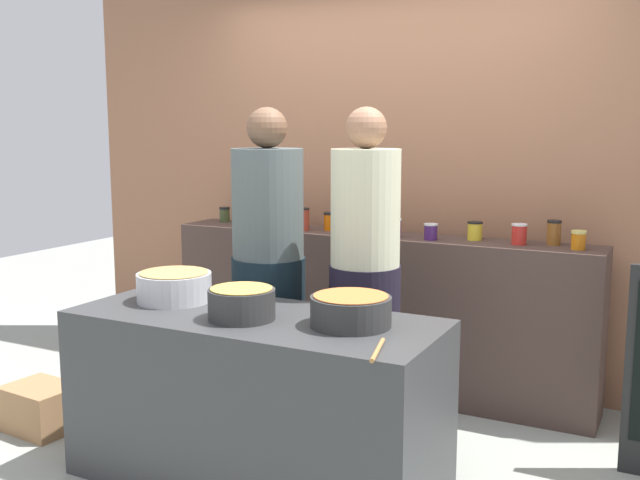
# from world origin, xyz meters

# --- Properties ---
(ground) EXTENTS (12.00, 12.00, 0.00)m
(ground) POSITION_xyz_m (0.00, 0.00, 0.00)
(ground) COLOR gray
(storefront_wall) EXTENTS (4.80, 0.12, 3.00)m
(storefront_wall) POSITION_xyz_m (0.00, 1.45, 1.50)
(storefront_wall) COLOR #986548
(storefront_wall) RESTS_ON ground
(display_shelf) EXTENTS (2.70, 0.36, 0.98)m
(display_shelf) POSITION_xyz_m (0.00, 1.10, 0.49)
(display_shelf) COLOR #44332C
(display_shelf) RESTS_ON ground
(prep_table) EXTENTS (1.70, 0.70, 0.80)m
(prep_table) POSITION_xyz_m (0.00, -0.30, 0.40)
(prep_table) COLOR #343637
(prep_table) RESTS_ON ground
(preserve_jar_0) EXTENTS (0.07, 0.07, 0.10)m
(preserve_jar_0) POSITION_xyz_m (-1.16, 1.17, 1.03)
(preserve_jar_0) COLOR #3A4724
(preserve_jar_0) RESTS_ON display_shelf
(preserve_jar_1) EXTENTS (0.08, 0.08, 0.13)m
(preserve_jar_1) POSITION_xyz_m (-0.98, 1.13, 1.05)
(preserve_jar_1) COLOR #481448
(preserve_jar_1) RESTS_ON display_shelf
(preserve_jar_2) EXTENTS (0.07, 0.07, 0.14)m
(preserve_jar_2) POSITION_xyz_m (-0.82, 1.09, 1.05)
(preserve_jar_2) COLOR olive
(preserve_jar_2) RESTS_ON display_shelf
(preserve_jar_3) EXTENTS (0.09, 0.09, 0.12)m
(preserve_jar_3) POSITION_xyz_m (-0.70, 1.04, 1.04)
(preserve_jar_3) COLOR gold
(preserve_jar_3) RESTS_ON display_shelf
(preserve_jar_4) EXTENTS (0.07, 0.07, 0.11)m
(preserve_jar_4) POSITION_xyz_m (-0.58, 1.14, 1.04)
(preserve_jar_4) COLOR #974F0D
(preserve_jar_4) RESTS_ON display_shelf
(preserve_jar_5) EXTENTS (0.08, 0.08, 0.15)m
(preserve_jar_5) POSITION_xyz_m (-0.47, 1.04, 1.06)
(preserve_jar_5) COLOR #A43927
(preserve_jar_5) RESTS_ON display_shelf
(preserve_jar_6) EXTENTS (0.09, 0.09, 0.12)m
(preserve_jar_6) POSITION_xyz_m (-0.32, 1.13, 1.04)
(preserve_jar_6) COLOR #DD5E09
(preserve_jar_6) RESTS_ON display_shelf
(preserve_jar_7) EXTENTS (0.08, 0.08, 0.10)m
(preserve_jar_7) POSITION_xyz_m (-0.21, 1.09, 1.04)
(preserve_jar_7) COLOR #3A4634
(preserve_jar_7) RESTS_ON display_shelf
(preserve_jar_8) EXTENTS (0.07, 0.07, 0.11)m
(preserve_jar_8) POSITION_xyz_m (-0.10, 1.09, 1.04)
(preserve_jar_8) COLOR olive
(preserve_jar_8) RESTS_ON display_shelf
(preserve_jar_9) EXTENTS (0.07, 0.07, 0.11)m
(preserve_jar_9) POSITION_xyz_m (0.15, 1.05, 1.04)
(preserve_jar_9) COLOR #561D45
(preserve_jar_9) RESTS_ON display_shelf
(preserve_jar_10) EXTENTS (0.08, 0.08, 0.10)m
(preserve_jar_10) POSITION_xyz_m (0.38, 1.03, 1.03)
(preserve_jar_10) COLOR #411D5E
(preserve_jar_10) RESTS_ON display_shelf
(preserve_jar_11) EXTENTS (0.09, 0.09, 0.11)m
(preserve_jar_11) POSITION_xyz_m (0.61, 1.15, 1.04)
(preserve_jar_11) COLOR gold
(preserve_jar_11) RESTS_ON display_shelf
(preserve_jar_12) EXTENTS (0.09, 0.09, 0.12)m
(preserve_jar_12) POSITION_xyz_m (0.87, 1.10, 1.04)
(preserve_jar_12) COLOR red
(preserve_jar_12) RESTS_ON display_shelf
(preserve_jar_13) EXTENTS (0.08, 0.08, 0.14)m
(preserve_jar_13) POSITION_xyz_m (1.05, 1.17, 1.05)
(preserve_jar_13) COLOR brown
(preserve_jar_13) RESTS_ON display_shelf
(preserve_jar_14) EXTENTS (0.08, 0.08, 0.10)m
(preserve_jar_14) POSITION_xyz_m (1.19, 1.08, 1.03)
(preserve_jar_14) COLOR #CA6910
(preserve_jar_14) RESTS_ON display_shelf
(cooking_pot_left) EXTENTS (0.36, 0.36, 0.14)m
(cooking_pot_left) POSITION_xyz_m (-0.49, -0.24, 0.87)
(cooking_pot_left) COLOR #B7B7BC
(cooking_pot_left) RESTS_ON prep_table
(cooking_pot_center) EXTENTS (0.30, 0.30, 0.14)m
(cooking_pot_center) POSITION_xyz_m (-0.02, -0.38, 0.86)
(cooking_pot_center) COLOR #2D2D2D
(cooking_pot_center) RESTS_ON prep_table
(cooking_pot_right) EXTENTS (0.35, 0.35, 0.13)m
(cooking_pot_right) POSITION_xyz_m (0.46, -0.26, 0.86)
(cooking_pot_right) COLOR #2D2D2D
(cooking_pot_right) RESTS_ON prep_table
(wooden_spoon) EXTENTS (0.08, 0.27, 0.02)m
(wooden_spoon) POSITION_xyz_m (0.70, -0.55, 0.80)
(wooden_spoon) COLOR #9E703D
(wooden_spoon) RESTS_ON prep_table
(cook_with_tongs) EXTENTS (0.40, 0.40, 1.74)m
(cook_with_tongs) POSITION_xyz_m (-0.28, 0.29, 0.78)
(cook_with_tongs) COLOR black
(cook_with_tongs) RESTS_ON ground
(cook_in_cap) EXTENTS (0.36, 0.36, 1.73)m
(cook_in_cap) POSITION_xyz_m (0.28, 0.30, 0.79)
(cook_in_cap) COLOR black
(cook_in_cap) RESTS_ON ground
(bread_crate) EXTENTS (0.40, 0.33, 0.25)m
(bread_crate) POSITION_xyz_m (-1.36, -0.33, 0.12)
(bread_crate) COLOR #9C7049
(bread_crate) RESTS_ON ground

